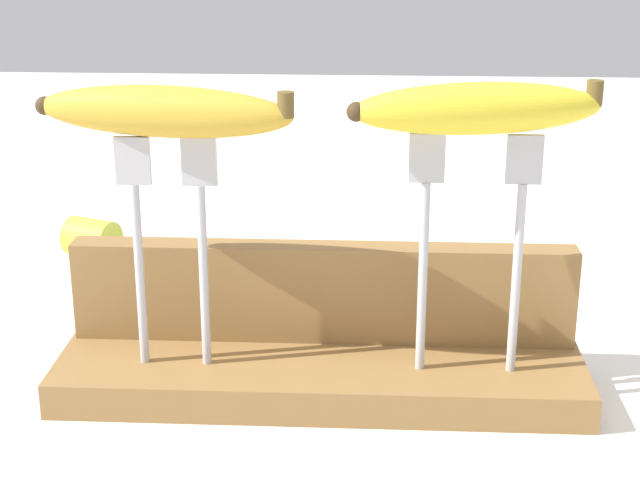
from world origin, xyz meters
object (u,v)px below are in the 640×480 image
object	(u,v)px
fork_stand_right	(472,233)
banana_raised_right	(478,108)
banana_raised_left	(163,111)
banana_chunk_near	(91,238)
fork_stand_left	(169,231)

from	to	relation	value
fork_stand_right	banana_raised_right	size ratio (longest dim) A/B	0.99
banana_raised_left	banana_chunk_near	world-z (taller)	banana_raised_left
fork_stand_right	banana_chunk_near	distance (m)	0.51
banana_raised_left	banana_chunk_near	distance (m)	0.41
banana_raised_right	banana_raised_left	bearing A→B (deg)	179.99
fork_stand_left	banana_chunk_near	xyz separation A→B (m)	(-0.15, 0.31, -0.11)
fork_stand_left	banana_raised_left	xyz separation A→B (m)	(-0.00, 0.00, 0.09)
fork_stand_left	banana_raised_right	bearing A→B (deg)	-0.00
banana_raised_left	banana_chunk_near	xyz separation A→B (m)	(-0.15, 0.31, -0.21)
banana_raised_left	banana_raised_right	xyz separation A→B (m)	(0.23, -0.00, 0.00)
fork_stand_right	banana_chunk_near	world-z (taller)	fork_stand_right
banana_raised_right	banana_chunk_near	bearing A→B (deg)	140.39
fork_stand_right	banana_chunk_near	size ratio (longest dim) A/B	2.81
fork_stand_left	banana_raised_right	size ratio (longest dim) A/B	0.96
fork_stand_right	banana_raised_left	xyz separation A→B (m)	(-0.23, 0.00, 0.09)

